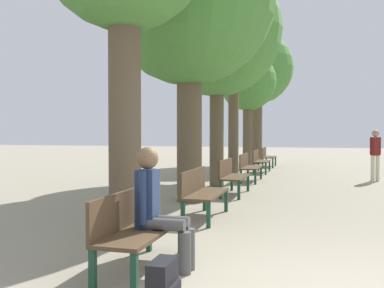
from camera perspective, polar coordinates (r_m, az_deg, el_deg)
The scene contains 14 objects.
bench_row_0 at distance 4.71m, azimuth -7.64°, elevation -10.58°, with size 0.50×1.51×0.84m.
bench_row_1 at distance 7.41m, azimuth 1.23°, elevation -6.13°, with size 0.50×1.51×0.84m.
bench_row_2 at distance 10.20m, azimuth 5.25°, elevation -4.03°, with size 0.50×1.51×0.84m.
bench_row_3 at distance 13.04m, azimuth 7.53°, elevation -2.83°, with size 0.50×1.51×0.84m.
bench_row_4 at distance 15.89m, azimuth 8.98°, elevation -2.06°, with size 0.50×1.51×0.84m.
bench_row_5 at distance 18.75m, azimuth 9.99°, elevation -1.52°, with size 0.50×1.51×0.84m.
tree_row_1 at distance 9.52m, azimuth -0.36°, elevation 18.55°, with size 3.66×3.66×6.14m.
tree_row_2 at distance 12.07m, azimuth 3.33°, elevation 14.61°, with size 3.54×3.54×6.01m.
tree_row_3 at distance 14.68m, azimuth 5.57°, elevation 13.84°, with size 2.88×2.88×6.10m.
tree_row_4 at distance 17.68m, azimuth 7.42°, elevation 8.02°, with size 2.33×2.33×4.71m.
tree_row_5 at distance 20.69m, azimuth 8.60°, elevation 9.80°, with size 3.42×3.42×6.25m.
person_seated at distance 4.65m, azimuth -4.59°, elevation -8.11°, with size 0.63×0.36×1.32m.
backpack at distance 3.69m, azimuth -3.86°, elevation -18.51°, with size 0.21×0.35×0.43m.
pedestrian_near at distance 14.10m, azimuth 23.25°, elevation -0.97°, with size 0.32×0.27×1.56m.
Camera 1 is at (-0.21, -3.74, 1.47)m, focal length 40.00 mm.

